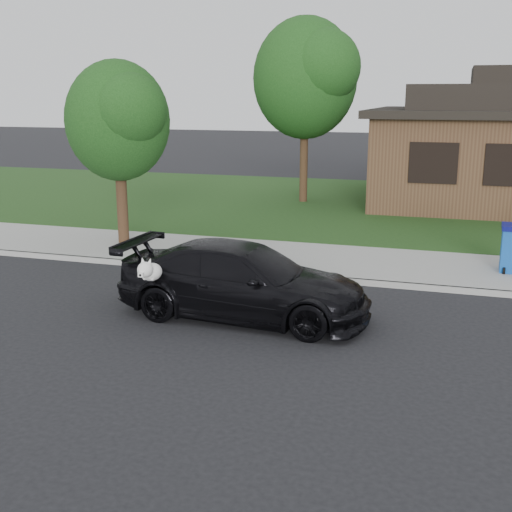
% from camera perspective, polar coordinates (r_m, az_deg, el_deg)
% --- Properties ---
extents(ground, '(120.00, 120.00, 0.00)m').
position_cam_1_polar(ground, '(10.16, 12.72, -8.46)').
color(ground, black).
rests_on(ground, ground).
extents(sidewalk, '(60.00, 3.00, 0.12)m').
position_cam_1_polar(sidewalk, '(14.89, 14.27, -1.04)').
color(sidewalk, gray).
rests_on(sidewalk, ground).
extents(curb, '(60.00, 0.12, 0.12)m').
position_cam_1_polar(curb, '(13.45, 13.93, -2.64)').
color(curb, gray).
rests_on(curb, ground).
extents(lawn, '(60.00, 13.00, 0.13)m').
position_cam_1_polar(lawn, '(22.72, 15.36, 4.04)').
color(lawn, '#193814').
rests_on(lawn, ground).
extents(sedan, '(4.59, 2.32, 1.31)m').
position_cam_1_polar(sedan, '(11.32, -1.16, -2.23)').
color(sedan, black).
rests_on(sedan, ground).
extents(tree_0, '(3.78, 3.60, 6.34)m').
position_cam_1_polar(tree_0, '(22.81, 4.75, 15.67)').
color(tree_0, '#332114').
rests_on(tree_0, ground).
extents(tree_2, '(2.73, 2.60, 4.59)m').
position_cam_1_polar(tree_2, '(16.54, -11.97, 11.83)').
color(tree_2, '#332114').
rests_on(tree_2, ground).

